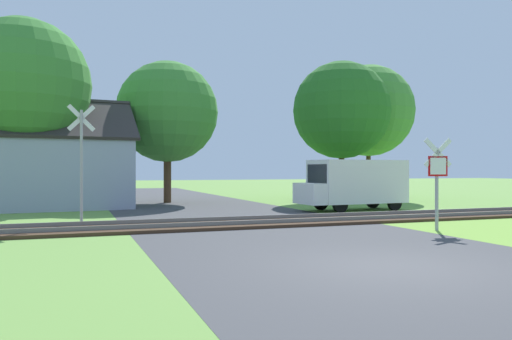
{
  "coord_description": "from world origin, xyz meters",
  "views": [
    {
      "loc": [
        -5.52,
        -7.8,
        1.8
      ],
      "look_at": [
        0.5,
        8.68,
        1.8
      ],
      "focal_mm": 35.0,
      "sensor_mm": 36.0,
      "label": 1
    }
  ],
  "objects": [
    {
      "name": "tree_far",
      "position": [
        11.8,
        19.08,
        5.51
      ],
      "size": [
        5.7,
        5.7,
        8.37
      ],
      "color": "#513823",
      "rests_on": "ground"
    },
    {
      "name": "ground_plane",
      "position": [
        0.0,
        0.0,
        0.0
      ],
      "size": [
        160.0,
        160.0,
        0.0
      ],
      "primitive_type": "plane",
      "color": "#6B9942"
    },
    {
      "name": "tree_center",
      "position": [
        -0.69,
        19.63,
        4.99
      ],
      "size": [
        5.54,
        5.54,
        7.78
      ],
      "color": "#513823",
      "rests_on": "ground"
    },
    {
      "name": "road_asphalt",
      "position": [
        0.0,
        2.0,
        0.0
      ],
      "size": [
        8.15,
        80.0,
        0.01
      ],
      "primitive_type": "cube",
      "color": "#424244",
      "rests_on": "ground"
    },
    {
      "name": "tree_right",
      "position": [
        8.92,
        17.4,
        5.24
      ],
      "size": [
        5.59,
        5.59,
        8.04
      ],
      "color": "#513823",
      "rests_on": "ground"
    },
    {
      "name": "stop_sign_near",
      "position": [
        4.62,
        4.25,
        1.64
      ],
      "size": [
        0.86,
        0.22,
        2.75
      ],
      "rotation": [
        0.0,
        0.0,
        2.93
      ],
      "color": "#9E9EA5",
      "rests_on": "ground"
    },
    {
      "name": "crossing_sign_far",
      "position": [
        -5.3,
        9.23,
        2.25
      ],
      "size": [
        0.88,
        0.14,
        3.93
      ],
      "rotation": [
        0.0,
        0.0,
        0.04
      ],
      "color": "#9E9EA5",
      "rests_on": "ground"
    },
    {
      "name": "tree_left",
      "position": [
        -7.67,
        16.81,
        5.67
      ],
      "size": [
        5.91,
        5.91,
        8.63
      ],
      "color": "#513823",
      "rests_on": "ground"
    },
    {
      "name": "mail_truck",
      "position": [
        6.21,
        11.54,
        1.24
      ],
      "size": [
        5.01,
        2.18,
        2.24
      ],
      "rotation": [
        0.0,
        0.0,
        1.64
      ],
      "color": "white",
      "rests_on": "ground"
    },
    {
      "name": "house",
      "position": [
        -6.74,
        17.75,
        1.81
      ],
      "size": [
        8.11,
        6.2,
        5.27
      ],
      "rotation": [
        0.0,
        0.0,
        0.08
      ],
      "color": "#99A3B7",
      "rests_on": "ground"
    },
    {
      "name": "rail_track",
      "position": [
        0.0,
        7.68,
        0.06
      ],
      "size": [
        60.0,
        2.6,
        0.22
      ],
      "color": "#422D1E",
      "rests_on": "ground"
    }
  ]
}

